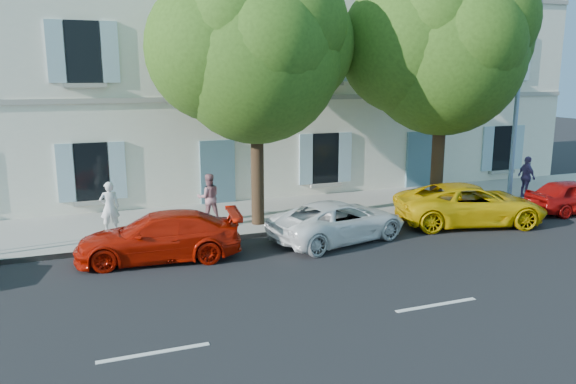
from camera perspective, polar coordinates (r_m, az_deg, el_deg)
name	(u,v)px	position (r m, az deg, el deg)	size (l,w,h in m)	color
ground	(352,251)	(15.96, 6.49, -6.01)	(90.00, 90.00, 0.00)	black
sidewalk	(294,213)	(19.84, 0.63, -2.13)	(36.00, 4.50, 0.15)	#A09E96
kerb	(319,228)	(17.91, 3.16, -3.69)	(36.00, 0.16, 0.16)	#9E998E
building	(245,47)	(24.71, -4.36, 14.47)	(28.00, 7.00, 12.00)	white
car_red_coupe	(159,237)	(15.42, -12.98, -4.43)	(1.77, 4.36, 1.27)	#B01405
car_white_coupe	(339,221)	(16.78, 5.15, -2.95)	(1.99, 4.31, 1.20)	white
car_yellow_supercar	(470,204)	(19.46, 18.03, -1.19)	(2.24, 4.86, 1.35)	#DEB009
car_red_hatchback	(575,196)	(22.51, 27.16, -0.38)	(1.44, 3.58, 1.22)	#990B09
tree_left	(256,59)	(17.57, -3.25, 13.32)	(5.19, 5.19, 8.05)	#3A2819
tree_right	(443,55)	(20.09, 15.51, 13.25)	(5.42, 5.42, 8.35)	#3A2819
street_lamp	(523,74)	(21.99, 22.73, 11.00)	(0.28, 1.77, 8.35)	#7293BF
pedestrian_a	(110,207)	(17.78, -17.66, -1.49)	(0.58, 0.38, 1.58)	silver
pedestrian_b	(209,197)	(18.51, -8.06, -0.55)	(0.76, 0.59, 1.57)	#A96C75
pedestrian_c	(527,177)	(23.73, 23.07, 1.42)	(0.95, 0.39, 1.62)	#5D4782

